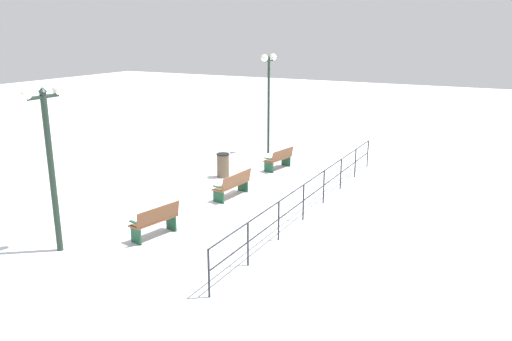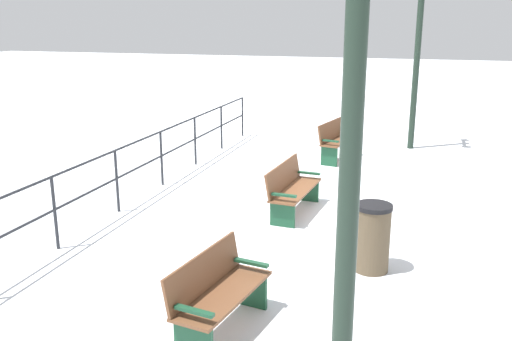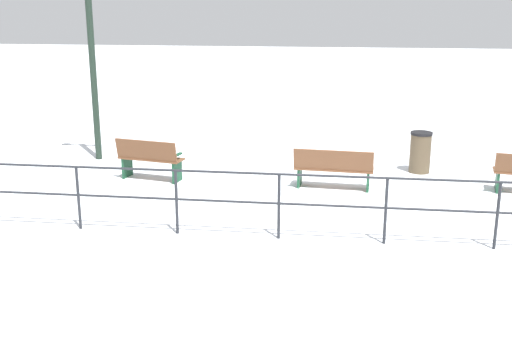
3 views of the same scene
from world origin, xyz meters
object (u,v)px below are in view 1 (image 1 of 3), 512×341
lamppost_near (269,80)px  lamppost_middle (49,149)px  bench_second (233,184)px  trash_bin (223,165)px  bench_third (155,221)px  bench_nearest (279,159)px

lamppost_near → lamppost_middle: bearing=90.0°
bench_second → trash_bin: size_ratio=1.78×
bench_third → lamppost_near: size_ratio=0.33×
lamppost_near → bench_second: bearing=106.0°
bench_second → trash_bin: bearing=-46.3°
lamppost_near → bench_nearest: bearing=125.4°
lamppost_near → lamppost_middle: (0.00, 12.16, -0.66)m
bench_nearest → lamppost_middle: bearing=89.5°
bench_third → trash_bin: 6.12m
bench_nearest → trash_bin: bearing=63.6°
bench_second → bench_third: 4.00m
bench_third → trash_bin: trash_bin is taller
bench_second → lamppost_near: (1.81, -6.33, 2.91)m
bench_nearest → lamppost_middle: size_ratio=0.36×
lamppost_middle → trash_bin: size_ratio=4.50×
bench_third → bench_nearest: bearing=-78.0°
bench_nearest → trash_bin: size_ratio=1.60×
bench_nearest → lamppost_middle: lamppost_middle is taller
bench_second → lamppost_middle: bearing=77.2°
lamppost_near → trash_bin: 5.25m
bench_nearest → bench_third: bearing=99.3°
bench_nearest → lamppost_near: 4.10m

